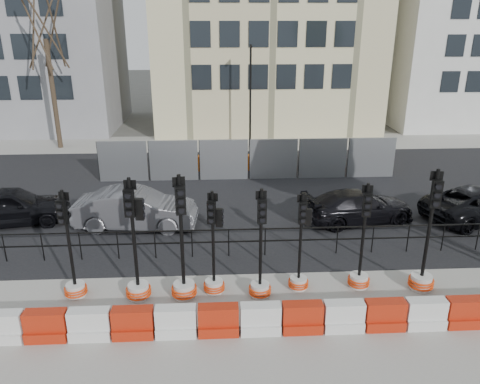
{
  "coord_description": "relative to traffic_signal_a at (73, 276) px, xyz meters",
  "views": [
    {
      "loc": [
        -1.55,
        -12.56,
        7.46
      ],
      "look_at": [
        -0.73,
        3.0,
        1.61
      ],
      "focal_mm": 35.0,
      "sensor_mm": 36.0,
      "label": 1
    }
  ],
  "objects": [
    {
      "name": "traffic_signal_h",
      "position": [
        9.94,
        -0.14,
        0.09
      ],
      "size": [
        0.73,
        0.73,
        3.68
      ],
      "rotation": [
        0.0,
        0.0,
        -0.17
      ],
      "color": "white",
      "rests_on": "ground"
    },
    {
      "name": "traffic_signal_c",
      "position": [
        3.08,
        -0.21,
        0.09
      ],
      "size": [
        0.72,
        0.72,
        3.67
      ],
      "rotation": [
        0.0,
        0.0,
        0.2
      ],
      "color": "white",
      "rests_on": "ground"
    },
    {
      "name": "car_a",
      "position": [
        -3.8,
        5.18,
        0.07
      ],
      "size": [
        3.23,
        4.9,
        1.47
      ],
      "primitive_type": "imported",
      "rotation": [
        0.0,
        0.0,
        1.75
      ],
      "color": "black",
      "rests_on": "ground"
    },
    {
      "name": "heras_fencing",
      "position": [
        6.18,
        10.78,
        -0.01
      ],
      "size": [
        14.33,
        1.72,
        2.0
      ],
      "color": "gray",
      "rests_on": "ground"
    },
    {
      "name": "car_b",
      "position": [
        1.02,
        4.63,
        0.08
      ],
      "size": [
        2.25,
        4.74,
        1.48
      ],
      "primitive_type": "imported",
      "rotation": [
        0.0,
        0.0,
        1.49
      ],
      "color": "#4F5055",
      "rests_on": "ground"
    },
    {
      "name": "kerb_railing",
      "position": [
        5.61,
        2.12,
        0.02
      ],
      "size": [
        18.0,
        0.04,
        1.0
      ],
      "color": "black",
      "rests_on": "ground"
    },
    {
      "name": "building_grey",
      "position": [
        -8.39,
        22.9,
        6.33
      ],
      "size": [
        11.0,
        9.06,
        14.0
      ],
      "color": "gray",
      "rests_on": "ground"
    },
    {
      "name": "tree_bare_far",
      "position": [
        -5.39,
        16.42,
        5.99
      ],
      "size": [
        2.0,
        2.0,
        9.0
      ],
      "color": "#473828",
      "rests_on": "ground"
    },
    {
      "name": "lamp_post_far",
      "position": [
        6.11,
        15.9,
        2.56
      ],
      "size": [
        0.12,
        0.56,
        6.0
      ],
      "color": "black",
      "rests_on": "ground"
    },
    {
      "name": "traffic_signal_d",
      "position": [
        3.93,
        0.0,
        0.08
      ],
      "size": [
        0.61,
        0.61,
        3.11
      ],
      "rotation": [
        0.0,
        0.0,
        -0.22
      ],
      "color": "white",
      "rests_on": "ground"
    },
    {
      "name": "traffic_signal_b",
      "position": [
        1.81,
        -0.19,
        0.19
      ],
      "size": [
        0.71,
        0.71,
        3.59
      ],
      "rotation": [
        0.0,
        0.0,
        -0.09
      ],
      "color": "white",
      "rests_on": "ground"
    },
    {
      "name": "building_white",
      "position": [
        22.61,
        22.9,
        7.33
      ],
      "size": [
        12.0,
        9.06,
        16.0
      ],
      "color": "silver",
      "rests_on": "ground"
    },
    {
      "name": "ground",
      "position": [
        5.61,
        0.92,
        -0.67
      ],
      "size": [
        120.0,
        120.0,
        0.0
      ],
      "primitive_type": "plane",
      "color": "#51514C",
      "rests_on": "ground"
    },
    {
      "name": "barrier_row",
      "position": [
        5.61,
        -1.88,
        -0.3
      ],
      "size": [
        16.75,
        0.5,
        0.8
      ],
      "color": "red",
      "rests_on": "ground"
    },
    {
      "name": "car_c",
      "position": [
        9.5,
        4.72,
        -0.04
      ],
      "size": [
        3.34,
        4.93,
        1.24
      ],
      "primitive_type": "imported",
      "rotation": [
        0.0,
        0.0,
        1.76
      ],
      "color": "black",
      "rests_on": "ground"
    },
    {
      "name": "traffic_signal_f",
      "position": [
        6.39,
        0.07,
        0.05
      ],
      "size": [
        0.59,
        0.59,
        2.99
      ],
      "rotation": [
        0.0,
        0.0,
        0.01
      ],
      "color": "white",
      "rests_on": "ground"
    },
    {
      "name": "traffic_signal_g",
      "position": [
        8.16,
        0.07,
        0.0
      ],
      "size": [
        0.64,
        0.64,
        3.24
      ],
      "rotation": [
        0.0,
        0.0,
        -0.16
      ],
      "color": "white",
      "rests_on": "ground"
    },
    {
      "name": "sidewalk_near",
      "position": [
        5.61,
        -2.08,
        -0.66
      ],
      "size": [
        40.0,
        6.0,
        0.02
      ],
      "primitive_type": "cube",
      "color": "gray",
      "rests_on": "ground"
    },
    {
      "name": "road",
      "position": [
        5.61,
        7.92,
        -0.65
      ],
      "size": [
        40.0,
        14.0,
        0.03
      ],
      "primitive_type": "cube",
      "color": "black",
      "rests_on": "ground"
    },
    {
      "name": "car_d",
      "position": [
        14.27,
        4.75,
        -0.02
      ],
      "size": [
        5.16,
        6.03,
        1.29
      ],
      "primitive_type": "imported",
      "rotation": [
        0.0,
        0.0,
        1.93
      ],
      "color": "black",
      "rests_on": "ground"
    },
    {
      "name": "sidewalk_far",
      "position": [
        5.61,
        16.92,
        -0.66
      ],
      "size": [
        40.0,
        4.0,
        0.02
      ],
      "primitive_type": "cube",
      "color": "gray",
      "rests_on": "ground"
    },
    {
      "name": "traffic_signal_e",
      "position": [
        5.23,
        -0.26,
        0.01
      ],
      "size": [
        0.64,
        0.64,
        3.25
      ],
      "rotation": [
        0.0,
        0.0,
        0.07
      ],
      "color": "white",
      "rests_on": "ground"
    },
    {
      "name": "traffic_signal_a",
      "position": [
        0.0,
        0.0,
        0.0
      ],
      "size": [
        0.63,
        0.63,
        3.22
      ],
      "rotation": [
        0.0,
        0.0,
        -0.28
      ],
      "color": "white",
      "rests_on": "ground"
    }
  ]
}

